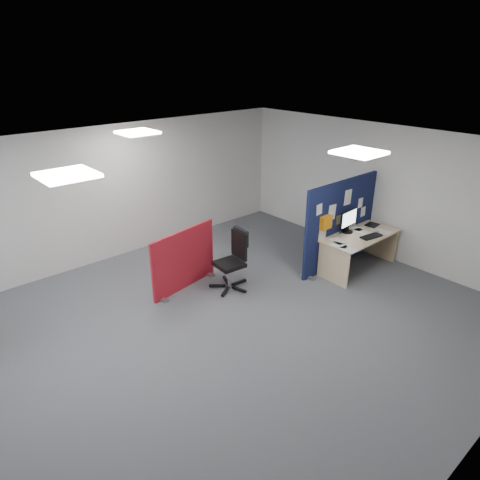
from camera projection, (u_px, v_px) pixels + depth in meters
floor at (207, 336)px, 6.48m from camera, size 9.00×9.00×0.00m
ceiling at (200, 160)px, 5.39m from camera, size 9.00×7.00×0.02m
wall_back at (96, 197)px, 8.34m from camera, size 9.00×0.02×2.70m
wall_front at (458, 394)px, 3.53m from camera, size 9.00×0.02×2.70m
wall_right at (381, 192)px, 8.66m from camera, size 0.02×7.00×2.70m
ceiling_lights at (191, 150)px, 6.07m from camera, size 4.10×4.10×0.04m
navy_divider at (341, 224)px, 8.35m from camera, size 2.13×0.30×1.76m
main_desk at (358, 243)px, 8.30m from camera, size 1.67×0.74×0.73m
monitor_main at (348, 220)px, 8.24m from camera, size 0.52×0.22×0.45m
keyboard at (371, 236)px, 8.11m from camera, size 0.47×0.25×0.02m
mouse at (376, 232)px, 8.31m from camera, size 0.11×0.08×0.03m
paper_tray at (372, 225)px, 8.67m from camera, size 0.31×0.26×0.01m
red_divider at (184, 260)px, 7.64m from camera, size 1.47×0.30×1.11m
office_chair at (234, 256)px, 7.63m from camera, size 0.70×0.72×1.08m
desk_papers at (355, 237)px, 8.10m from camera, size 1.44×0.82×0.00m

